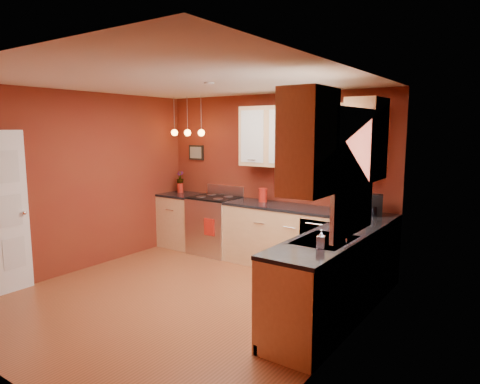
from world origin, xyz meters
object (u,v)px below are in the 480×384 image
Objects in this scene: gas_range at (215,225)px; coffee_maker at (374,206)px; sink at (325,242)px; red_canister at (263,195)px; soap_pump at (321,239)px.

gas_range is 2.70m from coffee_maker.
sink is 2.37m from red_canister.
soap_pump is (0.09, -0.31, 0.11)m from sink.
gas_range is at bearing -173.73° from red_canister.
red_canister is (-1.74, 1.60, 0.13)m from sink.
gas_range is 3.05m from sink.
red_canister is at bearing 137.51° from sink.
sink reaches higher than gas_range.
coffee_maker is 1.60× the size of soap_pump.
red_canister reaches higher than gas_range.
soap_pump is (2.71, -1.81, 0.55)m from gas_range.
soap_pump is (1.84, -1.91, -0.02)m from red_canister.
soap_pump is at bearing -73.53° from sink.
coffee_maker is at bearing 0.57° from gas_range.
coffee_maker is at bearing 89.54° from sink.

